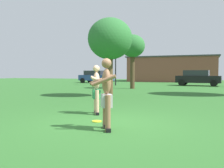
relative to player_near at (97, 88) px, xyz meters
The scene contains 10 objects.
ground_plane 1.85m from the player_near, 54.05° to the right, with size 80.00×80.00×0.00m, color #2D6628.
player_near is the anchor object (origin of this frame).
player_in_gray 2.30m from the player_near, 59.31° to the right, with size 0.81×0.71×1.72m.
frisbee 1.55m from the player_near, 64.97° to the right, with size 0.28×0.28×0.03m, color yellow.
car_black_mid_lot 19.34m from the player_near, 82.80° to the left, with size 4.43×2.31×1.58m.
car_blue_far_end 23.67m from the player_near, 115.11° to the left, with size 4.41×2.26×1.58m.
lamp_post 17.70m from the player_near, 108.44° to the left, with size 0.60×0.24×5.25m.
outbuilding_behind_lot 30.23m from the player_near, 92.88° to the left, with size 12.69×7.06×3.65m.
tree_left_field 6.42m from the player_near, 107.46° to the left, with size 2.52×2.52×4.46m.
tree_near_building 13.10m from the player_near, 101.34° to the left, with size 2.06×2.06×4.53m.
Camera 1 is at (2.50, -6.14, 1.39)m, focal length 39.85 mm.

